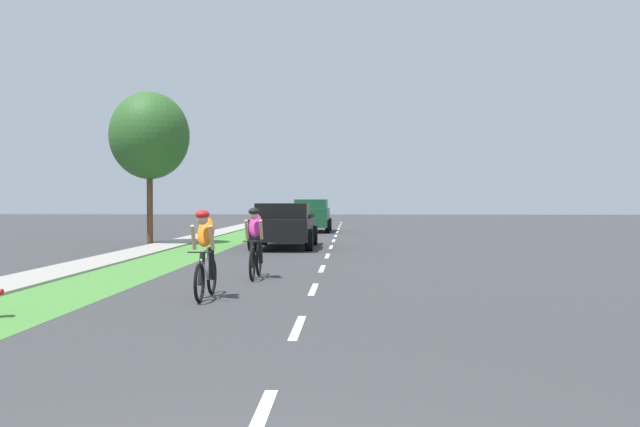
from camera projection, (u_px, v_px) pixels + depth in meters
The scene contains 9 objects.
ground_plane at pixel (329, 251), 23.32m from camera, with size 120.00×120.00×0.00m, color #38383A.
grass_verge at pixel (195, 251), 23.53m from camera, with size 2.00×70.00×0.01m, color #478438.
sidewalk_concrete at pixel (147, 250), 23.60m from camera, with size 1.40×70.00×0.10m, color #9E998E.
lane_markings_center at pixel (332, 244), 27.31m from camera, with size 0.12×53.80×0.01m.
cyclist_lead at pixel (205, 253), 12.06m from camera, with size 0.42×1.72×1.58m.
cyclist_trailing at pixel (255, 242), 15.19m from camera, with size 0.42×1.72×1.58m.
pickup_black at pixel (285, 225), 24.86m from camera, with size 2.22×5.10×1.64m.
suv_dark_green at pixel (311, 215), 37.66m from camera, with size 2.15×4.70×1.79m.
street_tree_near at pixel (150, 136), 27.02m from camera, with size 3.15×3.15×6.05m.
Camera 1 is at (0.72, -3.28, 1.75)m, focal length 38.20 mm.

